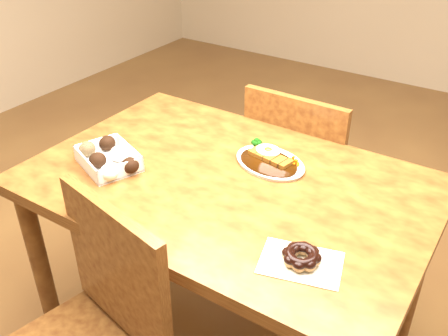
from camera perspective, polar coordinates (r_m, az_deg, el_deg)
The scene contains 5 objects.
table at distance 1.56m, azimuth 0.41°, elevation -4.33°, with size 1.20×0.80×0.75m.
chair_far at distance 2.04m, azimuth 9.01°, elevation -1.01°, with size 0.43×0.43×0.87m.
katsu_curry_plate at distance 1.58m, azimuth 5.25°, elevation 0.92°, with size 0.27×0.22×0.05m.
donut_box at distance 1.60m, azimuth -13.09°, elevation 1.14°, with size 0.24×0.21×0.06m.
pon_de_ring at distance 1.21m, azimuth 8.84°, elevation -10.02°, with size 0.22×0.18×0.04m.
Camera 1 is at (0.68, -1.06, 1.57)m, focal length 40.00 mm.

